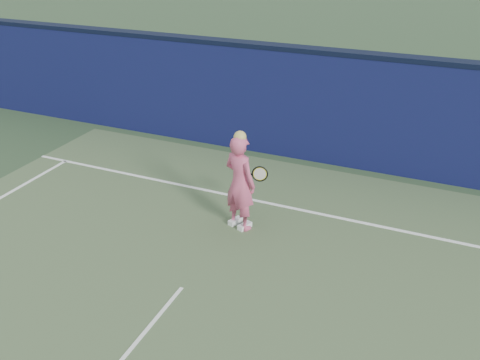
% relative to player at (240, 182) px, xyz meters
% --- Properties ---
extents(ground, '(80.00, 80.00, 0.00)m').
position_rel_player_xyz_m(ground, '(-0.11, -3.00, -0.91)').
color(ground, '#2E492D').
rests_on(ground, ground).
extents(backstop_wall, '(24.00, 0.40, 2.50)m').
position_rel_player_xyz_m(backstop_wall, '(-0.11, 3.50, 0.34)').
color(backstop_wall, '#0D153D').
rests_on(backstop_wall, ground).
extents(wall_cap, '(24.00, 0.42, 0.10)m').
position_rel_player_xyz_m(wall_cap, '(-0.11, 3.50, 1.64)').
color(wall_cap, black).
rests_on(wall_cap, backstop_wall).
extents(player, '(0.77, 0.64, 1.88)m').
position_rel_player_xyz_m(player, '(0.00, 0.00, 0.00)').
color(player, '#CB4F74').
rests_on(player, ground).
extents(racket, '(0.58, 0.14, 0.31)m').
position_rel_player_xyz_m(racket, '(0.17, 0.47, -0.01)').
color(racket, black).
rests_on(racket, ground).
extents(court_lines, '(11.00, 12.04, 0.01)m').
position_rel_player_xyz_m(court_lines, '(-0.11, -3.33, -0.90)').
color(court_lines, white).
rests_on(court_lines, court_surface).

